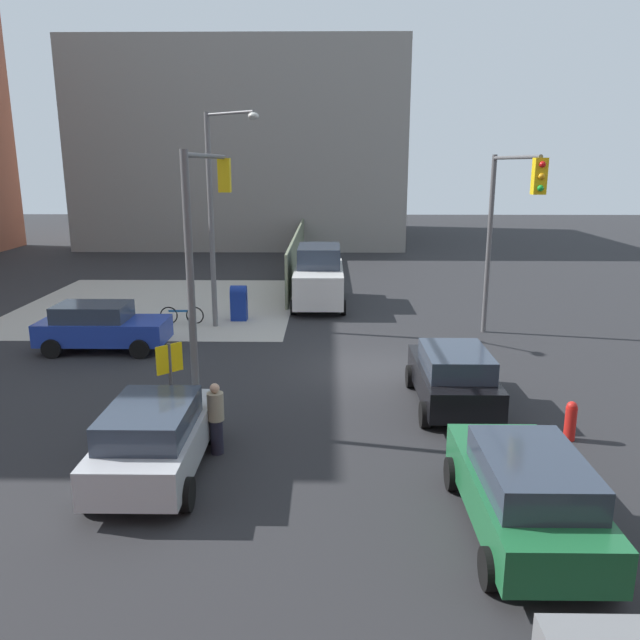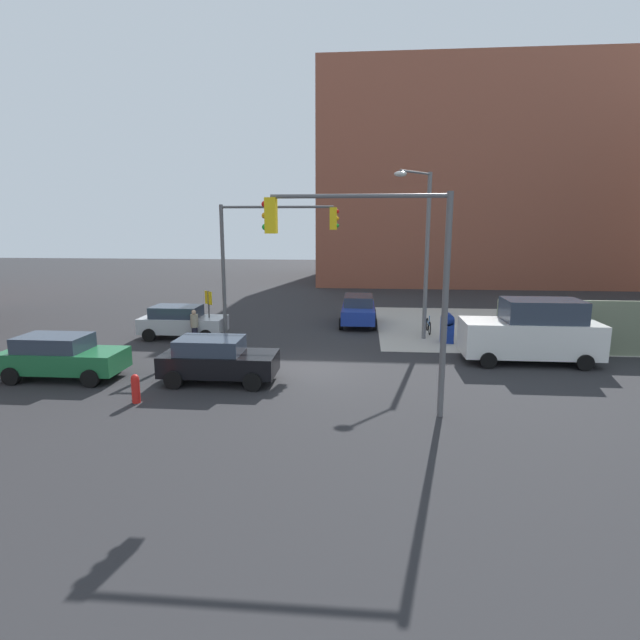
# 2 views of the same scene
# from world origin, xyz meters

# --- Properties ---
(ground_plane) EXTENTS (120.00, 120.00, 0.00)m
(ground_plane) POSITION_xyz_m (0.00, 0.00, 0.00)
(ground_plane) COLOR #28282B
(sidewalk_corner) EXTENTS (12.00, 12.00, 0.01)m
(sidewalk_corner) POSITION_xyz_m (9.00, 9.00, 0.01)
(sidewalk_corner) COLOR #ADA89E
(sidewalk_corner) RESTS_ON ground
(construction_fence) EXTENTS (19.22, 0.12, 2.40)m
(construction_fence) POSITION_xyz_m (17.61, 3.20, 1.20)
(construction_fence) COLOR slate
(construction_fence) RESTS_ON ground
(building_loft_east) EXTENTS (20.00, 24.00, 14.63)m
(building_loft_east) POSITION_xyz_m (36.00, 7.91, 7.31)
(building_loft_east) COLOR gray
(building_loft_east) RESTS_ON ground
(traffic_signal_nw_corner) EXTENTS (5.61, 0.36, 6.50)m
(traffic_signal_nw_corner) POSITION_xyz_m (-2.36, 4.50, 4.64)
(traffic_signal_nw_corner) COLOR #59595B
(traffic_signal_nw_corner) RESTS_ON ground
(traffic_signal_se_corner) EXTENTS (5.34, 0.36, 6.50)m
(traffic_signal_se_corner) POSITION_xyz_m (2.47, -4.50, 4.62)
(traffic_signal_se_corner) COLOR #59595B
(traffic_signal_se_corner) RESTS_ON ground
(street_lamp_corner) EXTENTS (1.88, 2.15, 8.00)m
(street_lamp_corner) POSITION_xyz_m (4.97, 5.51, 4.70)
(street_lamp_corner) COLOR slate
(street_lamp_corner) RESTS_ON ground
(warning_sign_two_way) EXTENTS (0.48, 0.48, 2.40)m
(warning_sign_two_way) POSITION_xyz_m (-5.40, 4.84, 1.64)
(warning_sign_two_way) COLOR #4C4C4C
(warning_sign_two_way) RESTS_ON ground
(mailbox_blue) EXTENTS (0.56, 0.64, 1.43)m
(mailbox_blue) POSITION_xyz_m (6.20, 5.00, 0.76)
(mailbox_blue) COLOR navy
(mailbox_blue) RESTS_ON ground
(fire_hydrant) EXTENTS (0.26, 0.26, 0.94)m
(fire_hydrant) POSITION_xyz_m (-5.00, -4.20, 0.49)
(fire_hydrant) COLOR red
(fire_hydrant) RESTS_ON ground
(hatchback_green) EXTENTS (4.31, 2.02, 1.62)m
(hatchback_green) POSITION_xyz_m (-8.83, -1.96, 0.84)
(hatchback_green) COLOR #1E6638
(hatchback_green) RESTS_ON ground
(sedan_black) EXTENTS (4.09, 2.02, 1.62)m
(sedan_black) POSITION_xyz_m (-3.02, -1.87, 0.84)
(sedan_black) COLOR black
(sedan_black) RESTS_ON ground
(coupe_blue) EXTENTS (2.02, 4.25, 1.62)m
(coupe_blue) POSITION_xyz_m (1.91, 9.06, 0.84)
(coupe_blue) COLOR #1E389E
(coupe_blue) RESTS_ON ground
(hatchback_silver) EXTENTS (4.14, 2.02, 1.62)m
(hatchback_silver) POSITION_xyz_m (-6.81, 4.85, 0.84)
(hatchback_silver) COLOR #B7BABF
(hatchback_silver) RESTS_ON ground
(van_white_delivery) EXTENTS (5.40, 2.32, 2.62)m
(van_white_delivery) POSITION_xyz_m (9.08, 1.80, 1.28)
(van_white_delivery) COLOR white
(van_white_delivery) RESTS_ON ground
(pedestrian_crossing) EXTENTS (0.36, 0.36, 1.62)m
(pedestrian_crossing) POSITION_xyz_m (-5.80, 3.80, 0.84)
(pedestrian_crossing) COLOR #9E937A
(pedestrian_crossing) RESTS_ON ground
(bicycle_leaning_on_fence) EXTENTS (0.05, 1.75, 0.97)m
(bicycle_leaning_on_fence) POSITION_xyz_m (5.60, 7.20, 0.35)
(bicycle_leaning_on_fence) COLOR black
(bicycle_leaning_on_fence) RESTS_ON ground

